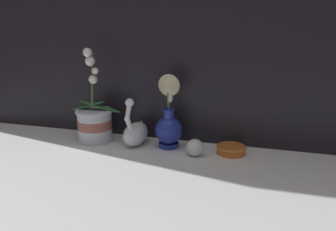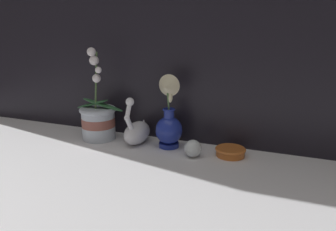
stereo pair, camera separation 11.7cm
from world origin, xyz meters
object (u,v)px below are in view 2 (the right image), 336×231
amber_dish (230,151)px  blue_vase (168,122)px  orchid_potted_plant (98,118)px  glass_sphere (193,148)px  swan_figurine (137,131)px

amber_dish → blue_vase: bearing=-179.6°
orchid_potted_plant → glass_sphere: orchid_potted_plant is taller
blue_vase → glass_sphere: bearing=-25.6°
blue_vase → amber_dish: 0.27m
blue_vase → swan_figurine: bearing=-178.2°
orchid_potted_plant → glass_sphere: size_ratio=5.97×
glass_sphere → swan_figurine: bearing=168.3°
swan_figurine → glass_sphere: size_ratio=3.15×
swan_figurine → orchid_potted_plant: bearing=-177.3°
orchid_potted_plant → amber_dish: bearing=1.5°
glass_sphere → amber_dish: glass_sphere is taller
blue_vase → amber_dish: size_ratio=2.56×
swan_figurine → amber_dish: bearing=0.9°
orchid_potted_plant → swan_figurine: (0.18, 0.01, -0.04)m
orchid_potted_plant → glass_sphere: 0.45m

